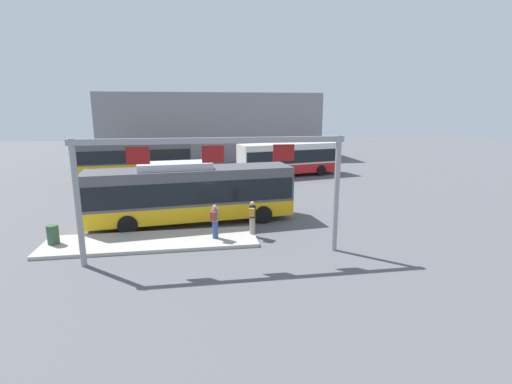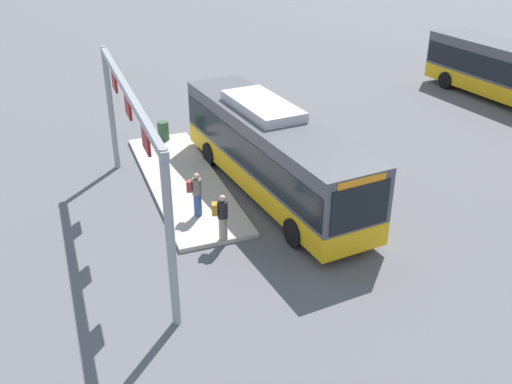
{
  "view_description": "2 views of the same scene",
  "coord_description": "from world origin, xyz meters",
  "px_view_note": "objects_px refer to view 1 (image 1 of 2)",
  "views": [
    {
      "loc": [
        0.26,
        -20.73,
        6.32
      ],
      "look_at": [
        3.53,
        -0.76,
        1.81
      ],
      "focal_mm": 26.33,
      "sensor_mm": 36.0,
      "label": 1
    },
    {
      "loc": [
        18.74,
        -7.68,
        10.51
      ],
      "look_at": [
        2.31,
        -1.53,
        1.36
      ],
      "focal_mm": 40.41,
      "sensor_mm": 36.0,
      "label": 2
    }
  ],
  "objects_px": {
    "person_boarding": "(252,217)",
    "trash_bin": "(53,235)",
    "bus_main": "(191,191)",
    "person_waiting_near": "(215,221)",
    "bus_background_left": "(290,157)",
    "bus_background_right": "(134,157)"
  },
  "relations": [
    {
      "from": "person_boarding",
      "to": "trash_bin",
      "type": "bearing_deg",
      "value": 105.79
    },
    {
      "from": "bus_main",
      "to": "person_waiting_near",
      "type": "relative_size",
      "value": 6.86
    },
    {
      "from": "bus_background_left",
      "to": "bus_background_right",
      "type": "distance_m",
      "value": 14.92
    },
    {
      "from": "bus_main",
      "to": "person_boarding",
      "type": "height_order",
      "value": "bus_main"
    },
    {
      "from": "bus_main",
      "to": "person_boarding",
      "type": "relative_size",
      "value": 6.86
    },
    {
      "from": "bus_background_left",
      "to": "person_waiting_near",
      "type": "bearing_deg",
      "value": 52.1
    },
    {
      "from": "person_waiting_near",
      "to": "trash_bin",
      "type": "xyz_separation_m",
      "value": [
        -7.46,
        0.43,
        -0.44
      ]
    },
    {
      "from": "person_boarding",
      "to": "bus_main",
      "type": "bearing_deg",
      "value": 61.26
    },
    {
      "from": "bus_background_left",
      "to": "person_waiting_near",
      "type": "relative_size",
      "value": 6.13
    },
    {
      "from": "bus_main",
      "to": "person_waiting_near",
      "type": "distance_m",
      "value": 3.59
    },
    {
      "from": "bus_main",
      "to": "person_boarding",
      "type": "distance_m",
      "value": 4.28
    },
    {
      "from": "bus_background_left",
      "to": "trash_bin",
      "type": "bearing_deg",
      "value": 34.51
    },
    {
      "from": "bus_background_right",
      "to": "person_boarding",
      "type": "bearing_deg",
      "value": 106.38
    },
    {
      "from": "bus_background_left",
      "to": "trash_bin",
      "type": "height_order",
      "value": "bus_background_left"
    },
    {
      "from": "bus_main",
      "to": "bus_background_right",
      "type": "relative_size",
      "value": 1.06
    },
    {
      "from": "bus_background_left",
      "to": "bus_background_right",
      "type": "xyz_separation_m",
      "value": [
        -14.71,
        2.49,
        0.0
      ]
    },
    {
      "from": "trash_bin",
      "to": "bus_background_right",
      "type": "bearing_deg",
      "value": 87.45
    },
    {
      "from": "bus_main",
      "to": "trash_bin",
      "type": "bearing_deg",
      "value": -161.65
    },
    {
      "from": "person_boarding",
      "to": "person_waiting_near",
      "type": "bearing_deg",
      "value": 116.93
    },
    {
      "from": "bus_main",
      "to": "trash_bin",
      "type": "relative_size",
      "value": 12.73
    },
    {
      "from": "person_waiting_near",
      "to": "trash_bin",
      "type": "height_order",
      "value": "person_waiting_near"
    },
    {
      "from": "bus_background_right",
      "to": "person_boarding",
      "type": "distance_m",
      "value": 21.22
    }
  ]
}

